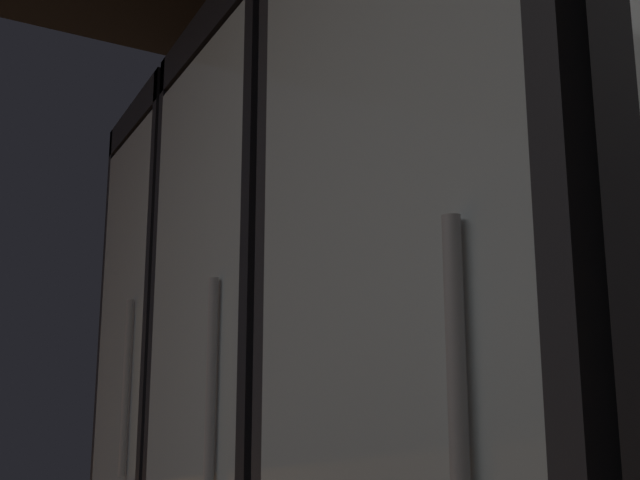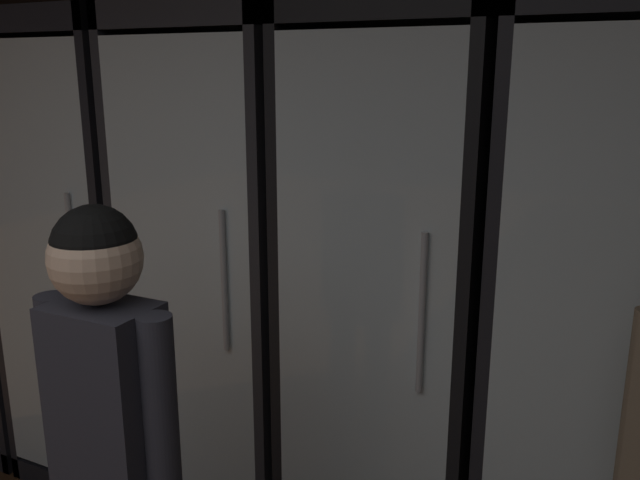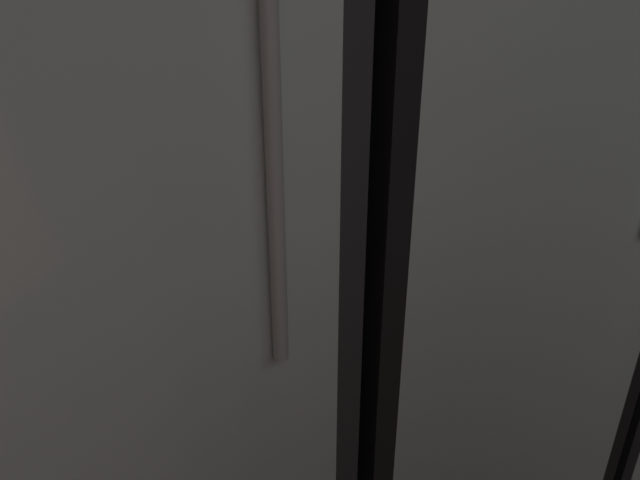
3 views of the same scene
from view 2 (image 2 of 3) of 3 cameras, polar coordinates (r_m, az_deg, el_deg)
The scene contains 6 objects.
wall_back at distance 2.61m, azimuth 5.61°, elevation 4.70°, with size 6.00×0.06×2.80m, color #382619.
cooler_left at distance 3.13m, azimuth -18.41°, elevation -1.69°, with size 0.67×0.60×2.08m.
cooler_center at distance 2.69m, azimuth -7.64°, elevation -3.55°, with size 0.67×0.60×2.08m.
cooler_right at distance 2.39m, azimuth 6.58°, elevation -5.74°, with size 0.67×0.60×2.08m.
cooler_far_right at distance 2.28m, azimuth 23.62°, elevation -7.97°, with size 0.67×0.60×2.08m.
shopper_near at distance 1.72m, azimuth -17.44°, elevation -17.59°, with size 0.38×0.21×1.56m.
Camera 2 is at (0.90, 0.62, 1.85)m, focal length 36.98 mm.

